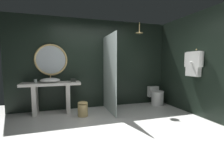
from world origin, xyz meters
TOP-DOWN VIEW (x-y plane):
  - ground_plane at (0.00, 0.00)m, footprint 5.76×5.76m
  - back_wall_panel at (0.00, 1.90)m, footprint 4.80×0.10m
  - side_wall_right at (2.35, 0.76)m, footprint 0.10×2.47m
  - vanity_counter at (-1.22, 1.57)m, footprint 1.47×0.52m
  - vessel_sink at (-1.25, 1.57)m, footprint 0.50×0.41m
  - tumbler_cup at (-1.61, 1.61)m, footprint 0.08×0.08m
  - tissue_box at (-0.66, 1.58)m, footprint 0.13×0.14m
  - round_wall_mirror at (-1.22, 1.81)m, footprint 0.86×0.05m
  - shower_glass_panel at (0.27, 1.26)m, footprint 0.02×1.19m
  - rain_shower_head at (1.23, 1.41)m, footprint 0.21×0.21m
  - hanging_bathrobe at (2.21, 0.36)m, footprint 0.20×0.57m
  - toilet at (1.93, 1.53)m, footprint 0.40×0.56m
  - waste_bin at (-0.48, 1.09)m, footprint 0.25×0.25m

SIDE VIEW (x-z plane):
  - ground_plane at x=0.00m, z-range 0.00..0.00m
  - waste_bin at x=-0.48m, z-range 0.00..0.38m
  - toilet at x=1.93m, z-range -0.02..0.55m
  - vanity_counter at x=-1.22m, z-range 0.15..0.98m
  - tissue_box at x=-0.66m, z-range 0.83..0.91m
  - tumbler_cup at x=-1.61m, z-range 0.83..0.92m
  - vessel_sink at x=-1.25m, z-range 0.79..0.99m
  - shower_glass_panel at x=0.27m, z-range 0.00..2.08m
  - back_wall_panel at x=0.00m, z-range 0.00..2.60m
  - side_wall_right at x=2.35m, z-range 0.00..2.60m
  - hanging_bathrobe at x=2.21m, z-range 1.00..1.69m
  - round_wall_mirror at x=-1.22m, z-range 0.99..1.85m
  - rain_shower_head at x=1.23m, z-range 2.07..2.38m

